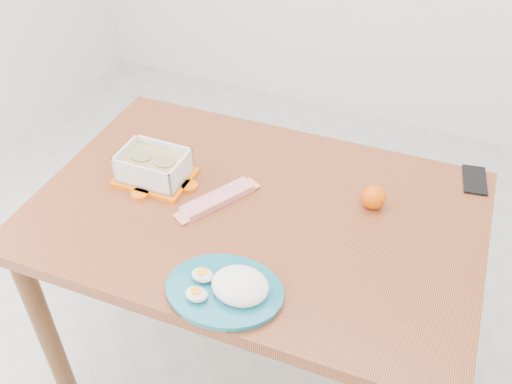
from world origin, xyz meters
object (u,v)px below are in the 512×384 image
at_px(food_container, 154,167).
at_px(smartphone, 475,180).
at_px(orange_fruit, 374,197).
at_px(dining_table, 256,234).
at_px(rice_plate, 229,287).

xyz_separation_m(food_container, smartphone, (0.86, 0.37, -0.04)).
relative_size(food_container, orange_fruit, 3.24).
distance_m(orange_fruit, smartphone, 0.34).
bearing_deg(smartphone, dining_table, -155.87).
distance_m(dining_table, rice_plate, 0.33).
relative_size(food_container, rice_plate, 0.69).
relative_size(dining_table, orange_fruit, 18.64).
bearing_deg(orange_fruit, rice_plate, -117.08).
xyz_separation_m(rice_plate, smartphone, (0.47, 0.67, -0.02)).
relative_size(dining_table, rice_plate, 3.96).
bearing_deg(orange_fruit, food_container, -167.33).
height_order(dining_table, food_container, food_container).
bearing_deg(smartphone, orange_fruit, -147.22).
height_order(orange_fruit, smartphone, orange_fruit).
relative_size(food_container, smartphone, 1.66).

